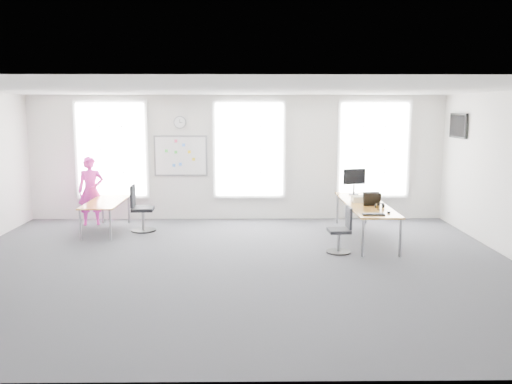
{
  "coord_description": "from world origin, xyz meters",
  "views": [
    {
      "loc": [
        0.3,
        -9.04,
        2.7
      ],
      "look_at": [
        0.43,
        1.2,
        1.1
      ],
      "focal_mm": 38.0,
      "sensor_mm": 36.0,
      "label": 1
    }
  ],
  "objects_px": {
    "chair_right": "(342,233)",
    "person": "(91,191)",
    "desk_right": "(365,206)",
    "headphones": "(379,206)",
    "monitor": "(354,179)",
    "keyboard": "(374,214)",
    "chair_left": "(140,211)",
    "desk_left": "(106,204)"
  },
  "relations": [
    {
      "from": "chair_left",
      "to": "monitor",
      "type": "distance_m",
      "value": 4.85
    },
    {
      "from": "person",
      "to": "monitor",
      "type": "distance_m",
      "value": 6.07
    },
    {
      "from": "chair_left",
      "to": "monitor",
      "type": "xyz_separation_m",
      "value": [
        4.79,
        0.43,
        0.64
      ]
    },
    {
      "from": "desk_right",
      "to": "person",
      "type": "height_order",
      "value": "person"
    },
    {
      "from": "chair_left",
      "to": "desk_left",
      "type": "bearing_deg",
      "value": 87.01
    },
    {
      "from": "desk_left",
      "to": "monitor",
      "type": "bearing_deg",
      "value": 4.44
    },
    {
      "from": "person",
      "to": "headphones",
      "type": "height_order",
      "value": "person"
    },
    {
      "from": "headphones",
      "to": "chair_right",
      "type": "bearing_deg",
      "value": -127.56
    },
    {
      "from": "chair_right",
      "to": "chair_left",
      "type": "xyz_separation_m",
      "value": [
        -4.13,
        1.84,
        0.07
      ]
    },
    {
      "from": "monitor",
      "to": "desk_right",
      "type": "bearing_deg",
      "value": -103.77
    },
    {
      "from": "desk_right",
      "to": "keyboard",
      "type": "xyz_separation_m",
      "value": [
        -0.11,
        -1.23,
        0.06
      ]
    },
    {
      "from": "chair_right",
      "to": "monitor",
      "type": "xyz_separation_m",
      "value": [
        0.66,
        2.28,
        0.71
      ]
    },
    {
      "from": "desk_right",
      "to": "headphones",
      "type": "bearing_deg",
      "value": -72.76
    },
    {
      "from": "desk_right",
      "to": "monitor",
      "type": "height_order",
      "value": "monitor"
    },
    {
      "from": "chair_left",
      "to": "headphones",
      "type": "bearing_deg",
      "value": -106.6
    },
    {
      "from": "desk_right",
      "to": "chair_right",
      "type": "height_order",
      "value": "chair_right"
    },
    {
      "from": "person",
      "to": "headphones",
      "type": "distance_m",
      "value": 6.54
    },
    {
      "from": "keyboard",
      "to": "chair_right",
      "type": "bearing_deg",
      "value": 176.01
    },
    {
      "from": "desk_right",
      "to": "monitor",
      "type": "relative_size",
      "value": 5.05
    },
    {
      "from": "person",
      "to": "keyboard",
      "type": "height_order",
      "value": "person"
    },
    {
      "from": "keyboard",
      "to": "desk_left",
      "type": "bearing_deg",
      "value": 164.56
    },
    {
      "from": "person",
      "to": "monitor",
      "type": "height_order",
      "value": "person"
    },
    {
      "from": "desk_right",
      "to": "monitor",
      "type": "xyz_separation_m",
      "value": [
        -0.03,
        1.12,
        0.41
      ]
    },
    {
      "from": "chair_right",
      "to": "headphones",
      "type": "xyz_separation_m",
      "value": [
        0.84,
        0.62,
        0.4
      ]
    },
    {
      "from": "person",
      "to": "desk_right",
      "type": "bearing_deg",
      "value": -28.17
    },
    {
      "from": "desk_right",
      "to": "keyboard",
      "type": "relative_size",
      "value": 7.3
    },
    {
      "from": "monitor",
      "to": "keyboard",
      "type": "bearing_deg",
      "value": -107.1
    },
    {
      "from": "desk_right",
      "to": "desk_left",
      "type": "bearing_deg",
      "value": 172.91
    },
    {
      "from": "person",
      "to": "keyboard",
      "type": "bearing_deg",
      "value": -39.0
    },
    {
      "from": "chair_right",
      "to": "person",
      "type": "bearing_deg",
      "value": -118.62
    },
    {
      "from": "chair_right",
      "to": "chair_left",
      "type": "distance_m",
      "value": 4.53
    },
    {
      "from": "chair_right",
      "to": "monitor",
      "type": "distance_m",
      "value": 2.47
    },
    {
      "from": "chair_left",
      "to": "keyboard",
      "type": "height_order",
      "value": "chair_left"
    },
    {
      "from": "chair_left",
      "to": "monitor",
      "type": "height_order",
      "value": "monitor"
    },
    {
      "from": "chair_right",
      "to": "person",
      "type": "distance_m",
      "value": 5.99
    },
    {
      "from": "person",
      "to": "monitor",
      "type": "relative_size",
      "value": 2.66
    },
    {
      "from": "chair_right",
      "to": "desk_left",
      "type": "bearing_deg",
      "value": -114.05
    },
    {
      "from": "chair_right",
      "to": "chair_left",
      "type": "bearing_deg",
      "value": -117.38
    },
    {
      "from": "keyboard",
      "to": "monitor",
      "type": "distance_m",
      "value": 2.38
    },
    {
      "from": "chair_left",
      "to": "headphones",
      "type": "distance_m",
      "value": 5.14
    },
    {
      "from": "chair_left",
      "to": "keyboard",
      "type": "distance_m",
      "value": 5.09
    },
    {
      "from": "keyboard",
      "to": "headphones",
      "type": "height_order",
      "value": "headphones"
    }
  ]
}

